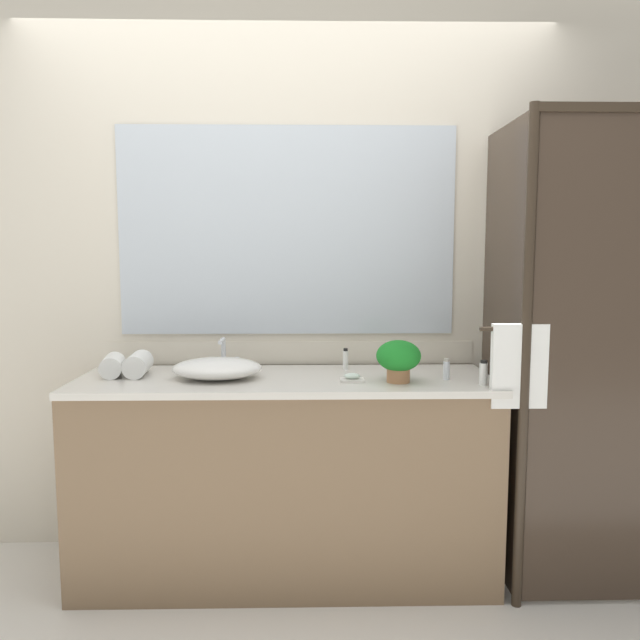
{
  "coord_description": "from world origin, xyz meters",
  "views": [
    {
      "loc": [
        0.1,
        -2.61,
        1.44
      ],
      "look_at": [
        0.15,
        0.0,
        1.15
      ],
      "focal_mm": 34.24,
      "sensor_mm": 36.0,
      "label": 1
    }
  ],
  "objects_px": {
    "faucet": "(223,359)",
    "amenity_bottle_shampoo": "(346,360)",
    "amenity_bottle_conditioner": "(483,373)",
    "potted_plant": "(398,358)",
    "rolled_towel_near_edge": "(113,365)",
    "sink_basin": "(217,368)",
    "amenity_bottle_lotion": "(446,369)",
    "rolled_towel_middle": "(138,364)",
    "soap_dish": "(352,378)"
  },
  "relations": [
    {
      "from": "amenity_bottle_shampoo",
      "to": "amenity_bottle_conditioner",
      "type": "relative_size",
      "value": 1.0
    },
    {
      "from": "faucet",
      "to": "rolled_towel_near_edge",
      "type": "height_order",
      "value": "faucet"
    },
    {
      "from": "sink_basin",
      "to": "faucet",
      "type": "relative_size",
      "value": 2.26
    },
    {
      "from": "amenity_bottle_lotion",
      "to": "rolled_towel_middle",
      "type": "distance_m",
      "value": 1.34
    },
    {
      "from": "soap_dish",
      "to": "rolled_towel_near_edge",
      "type": "height_order",
      "value": "rolled_towel_near_edge"
    },
    {
      "from": "faucet",
      "to": "amenity_bottle_conditioner",
      "type": "relative_size",
      "value": 1.67
    },
    {
      "from": "soap_dish",
      "to": "amenity_bottle_lotion",
      "type": "distance_m",
      "value": 0.41
    },
    {
      "from": "amenity_bottle_lotion",
      "to": "rolled_towel_near_edge",
      "type": "relative_size",
      "value": 0.5
    },
    {
      "from": "sink_basin",
      "to": "rolled_towel_near_edge",
      "type": "xyz_separation_m",
      "value": [
        -0.47,
        0.06,
        0.0
      ]
    },
    {
      "from": "amenity_bottle_lotion",
      "to": "rolled_towel_near_edge",
      "type": "bearing_deg",
      "value": 175.91
    },
    {
      "from": "soap_dish",
      "to": "amenity_bottle_shampoo",
      "type": "distance_m",
      "value": 0.26
    },
    {
      "from": "amenity_bottle_shampoo",
      "to": "rolled_towel_near_edge",
      "type": "distance_m",
      "value": 1.04
    },
    {
      "from": "faucet",
      "to": "amenity_bottle_shampoo",
      "type": "xyz_separation_m",
      "value": [
        0.56,
        -0.02,
        0.0
      ]
    },
    {
      "from": "amenity_bottle_conditioner",
      "to": "rolled_towel_near_edge",
      "type": "relative_size",
      "value": 0.56
    },
    {
      "from": "rolled_towel_near_edge",
      "to": "rolled_towel_middle",
      "type": "distance_m",
      "value": 0.11
    },
    {
      "from": "amenity_bottle_shampoo",
      "to": "rolled_towel_near_edge",
      "type": "xyz_separation_m",
      "value": [
        -1.03,
        -0.11,
        -0.0
      ]
    },
    {
      "from": "faucet",
      "to": "amenity_bottle_lotion",
      "type": "bearing_deg",
      "value": -13.49
    },
    {
      "from": "amenity_bottle_shampoo",
      "to": "rolled_towel_middle",
      "type": "height_order",
      "value": "same"
    },
    {
      "from": "potted_plant",
      "to": "soap_dish",
      "type": "relative_size",
      "value": 1.86
    },
    {
      "from": "faucet",
      "to": "amenity_bottle_shampoo",
      "type": "distance_m",
      "value": 0.56
    },
    {
      "from": "potted_plant",
      "to": "amenity_bottle_conditioner",
      "type": "xyz_separation_m",
      "value": [
        0.34,
        -0.06,
        -0.05
      ]
    },
    {
      "from": "sink_basin",
      "to": "rolled_towel_near_edge",
      "type": "height_order",
      "value": "rolled_towel_near_edge"
    },
    {
      "from": "amenity_bottle_conditioner",
      "to": "amenity_bottle_shampoo",
      "type": "bearing_deg",
      "value": 149.09
    },
    {
      "from": "soap_dish",
      "to": "rolled_towel_near_edge",
      "type": "xyz_separation_m",
      "value": [
        -1.04,
        0.14,
        0.03
      ]
    },
    {
      "from": "amenity_bottle_lotion",
      "to": "amenity_bottle_conditioner",
      "type": "bearing_deg",
      "value": -40.38
    },
    {
      "from": "sink_basin",
      "to": "amenity_bottle_conditioner",
      "type": "height_order",
      "value": "amenity_bottle_conditioner"
    },
    {
      "from": "rolled_towel_middle",
      "to": "faucet",
      "type": "bearing_deg",
      "value": 19.51
    },
    {
      "from": "sink_basin",
      "to": "rolled_towel_near_edge",
      "type": "bearing_deg",
      "value": 172.42
    },
    {
      "from": "amenity_bottle_lotion",
      "to": "rolled_towel_near_edge",
      "type": "height_order",
      "value": "rolled_towel_near_edge"
    },
    {
      "from": "sink_basin",
      "to": "amenity_bottle_shampoo",
      "type": "distance_m",
      "value": 0.59
    },
    {
      "from": "amenity_bottle_shampoo",
      "to": "amenity_bottle_conditioner",
      "type": "distance_m",
      "value": 0.64
    },
    {
      "from": "amenity_bottle_conditioner",
      "to": "rolled_towel_near_edge",
      "type": "distance_m",
      "value": 1.59
    },
    {
      "from": "amenity_bottle_shampoo",
      "to": "potted_plant",
      "type": "bearing_deg",
      "value": -52.51
    },
    {
      "from": "amenity_bottle_conditioner",
      "to": "rolled_towel_near_edge",
      "type": "bearing_deg",
      "value": 172.34
    },
    {
      "from": "sink_basin",
      "to": "faucet",
      "type": "height_order",
      "value": "faucet"
    },
    {
      "from": "faucet",
      "to": "rolled_towel_near_edge",
      "type": "distance_m",
      "value": 0.49
    },
    {
      "from": "soap_dish",
      "to": "amenity_bottle_lotion",
      "type": "height_order",
      "value": "amenity_bottle_lotion"
    },
    {
      "from": "potted_plant",
      "to": "amenity_bottle_lotion",
      "type": "height_order",
      "value": "potted_plant"
    },
    {
      "from": "soap_dish",
      "to": "amenity_bottle_lotion",
      "type": "relative_size",
      "value": 1.1
    },
    {
      "from": "amenity_bottle_conditioner",
      "to": "amenity_bottle_lotion",
      "type": "relative_size",
      "value": 1.12
    },
    {
      "from": "amenity_bottle_conditioner",
      "to": "rolled_towel_middle",
      "type": "xyz_separation_m",
      "value": [
        -1.47,
        0.22,
        0.0
      ]
    },
    {
      "from": "potted_plant",
      "to": "rolled_towel_middle",
      "type": "bearing_deg",
      "value": 172.04
    },
    {
      "from": "potted_plant",
      "to": "amenity_bottle_lotion",
      "type": "distance_m",
      "value": 0.23
    },
    {
      "from": "amenity_bottle_conditioner",
      "to": "potted_plant",
      "type": "bearing_deg",
      "value": 170.01
    },
    {
      "from": "potted_plant",
      "to": "amenity_bottle_shampoo",
      "type": "bearing_deg",
      "value": 127.49
    },
    {
      "from": "sink_basin",
      "to": "rolled_towel_near_edge",
      "type": "relative_size",
      "value": 2.1
    },
    {
      "from": "amenity_bottle_shampoo",
      "to": "rolled_towel_near_edge",
      "type": "relative_size",
      "value": 0.56
    },
    {
      "from": "faucet",
      "to": "rolled_towel_middle",
      "type": "xyz_separation_m",
      "value": [
        -0.36,
        -0.13,
        0.0
      ]
    },
    {
      "from": "sink_basin",
      "to": "faucet",
      "type": "distance_m",
      "value": 0.19
    },
    {
      "from": "amenity_bottle_conditioner",
      "to": "amenity_bottle_lotion",
      "type": "height_order",
      "value": "amenity_bottle_conditioner"
    }
  ]
}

